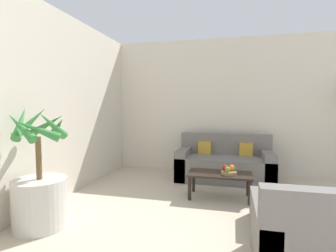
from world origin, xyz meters
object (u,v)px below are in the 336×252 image
orange_fruit (232,168)px  apple_green (227,169)px  coffee_table (220,177)px  ottoman (281,210)px  potted_palm (40,191)px  armchair (309,244)px  fruit_bowl (229,173)px  sofa_loveseat (224,164)px  apple_red (225,168)px

orange_fruit → apple_green: bearing=-119.4°
coffee_table → ottoman: bearing=-46.6°
coffee_table → orange_fruit: bearing=3.9°
ottoman → coffee_table: bearing=133.4°
potted_palm → coffee_table: bearing=37.3°
potted_palm → coffee_table: potted_palm is taller
armchair → fruit_bowl: bearing=111.9°
orange_fruit → fruit_bowl: bearing=-129.5°
ottoman → orange_fruit: bearing=125.4°
potted_palm → fruit_bowl: bearing=34.8°
coffee_table → fruit_bowl: 0.15m
sofa_loveseat → orange_fruit: 1.03m
fruit_bowl → ottoman: size_ratio=0.36×
coffee_table → apple_green: size_ratio=12.14×
sofa_loveseat → apple_red: bearing=-87.7°
potted_palm → sofa_loveseat: potted_palm is taller
coffee_table → ottoman: 1.04m
fruit_bowl → armchair: size_ratio=0.27×
apple_red → ottoman: apple_red is taller
apple_red → apple_green: 0.09m
fruit_bowl → apple_green: 0.08m
coffee_table → apple_green: (0.11, -0.09, 0.14)m
coffee_table → orange_fruit: (0.17, 0.01, 0.14)m
potted_palm → armchair: 2.66m
potted_palm → apple_green: size_ratio=18.11×
orange_fruit → apple_red: bearing=-170.2°
armchair → sofa_loveseat: bearing=105.5°
fruit_bowl → coffee_table: bearing=164.1°
ottoman → apple_red: bearing=130.3°
coffee_table → ottoman: coffee_table is taller
apple_red → ottoman: 1.02m
apple_green → armchair: (0.66, -1.54, -0.19)m
orange_fruit → ottoman: orange_fruit is taller
fruit_bowl → sofa_loveseat: bearing=95.0°
coffee_table → apple_green: bearing=-38.8°
apple_green → ottoman: size_ratio=0.12×
coffee_table → armchair: 1.81m
coffee_table → apple_red: (0.08, -0.00, 0.14)m
sofa_loveseat → apple_red: 1.04m
sofa_loveseat → apple_red: (0.04, -1.02, 0.18)m
fruit_bowl → ottoman: bearing=-50.8°
potted_palm → ottoman: 2.69m
apple_red → armchair: 1.78m
potted_palm → orange_fruit: (2.04, 1.44, 0.05)m
potted_palm → fruit_bowl: 2.44m
apple_red → ottoman: bearing=-49.7°
potted_palm → apple_green: 2.40m
sofa_loveseat → ottoman: (0.67, -1.77, -0.10)m
sofa_loveseat → apple_green: size_ratio=22.59×
fruit_bowl → ottoman: (0.58, -0.72, -0.22)m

